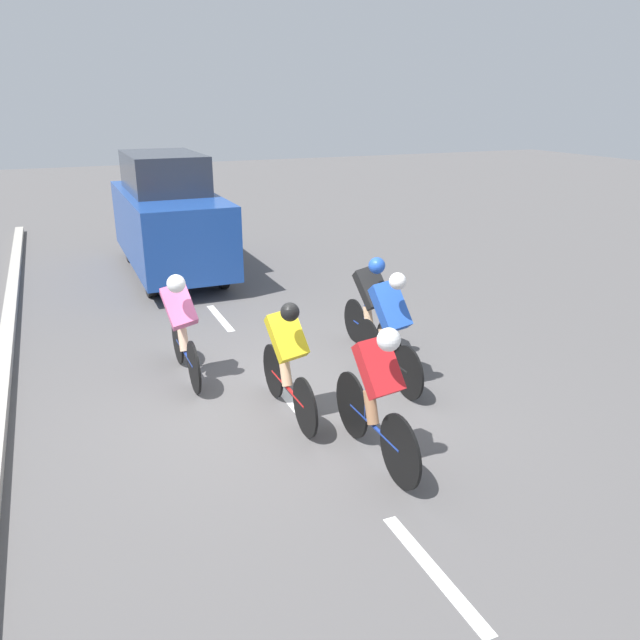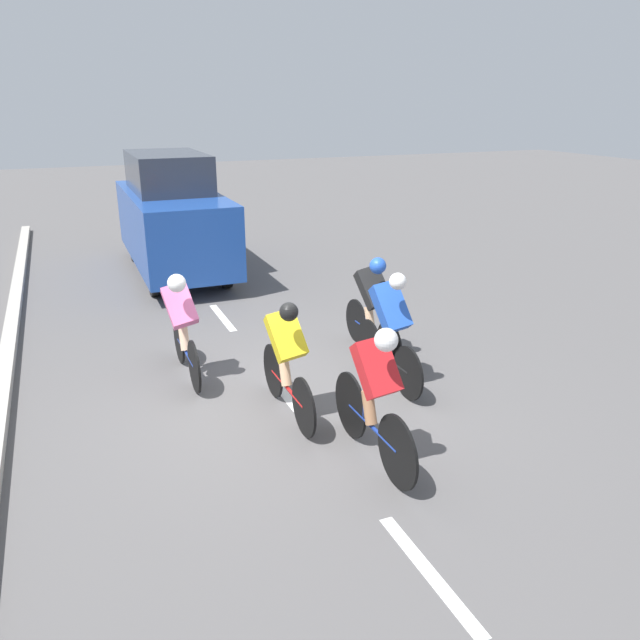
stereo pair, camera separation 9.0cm
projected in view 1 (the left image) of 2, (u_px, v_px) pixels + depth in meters
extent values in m
plane|color=#565454|center=(287.00, 398.00, 7.58)|extent=(60.00, 60.00, 0.00)
cube|color=white|center=(434.00, 571.00, 4.80)|extent=(0.12, 1.40, 0.01)
cube|color=white|center=(288.00, 398.00, 7.57)|extent=(0.12, 1.40, 0.01)
cube|color=white|center=(220.00, 318.00, 10.33)|extent=(0.12, 1.40, 0.01)
cylinder|color=black|center=(352.00, 405.00, 6.63)|extent=(0.03, 0.72, 0.72)
cylinder|color=black|center=(400.00, 451.00, 5.75)|extent=(0.03, 0.72, 0.72)
cylinder|color=navy|center=(374.00, 426.00, 6.19)|extent=(0.04, 1.02, 0.04)
cylinder|color=navy|center=(366.00, 400.00, 6.28)|extent=(0.04, 0.04, 0.42)
cylinder|color=white|center=(372.00, 415.00, 6.20)|extent=(0.07, 0.07, 0.16)
cylinder|color=#9E704C|center=(371.00, 407.00, 6.20)|extent=(0.12, 0.23, 0.36)
cube|color=red|center=(379.00, 367.00, 5.87)|extent=(0.38, 0.47, 0.59)
sphere|color=white|center=(389.00, 340.00, 5.54)|extent=(0.22, 0.22, 0.22)
cylinder|color=black|center=(368.00, 343.00, 8.36)|extent=(0.03, 0.67, 0.67)
cylinder|color=black|center=(408.00, 373.00, 7.47)|extent=(0.03, 0.67, 0.67)
cylinder|color=black|center=(387.00, 357.00, 7.92)|extent=(0.04, 1.03, 0.04)
cylinder|color=black|center=(381.00, 337.00, 8.00)|extent=(0.04, 0.04, 0.42)
cylinder|color=#1999D8|center=(386.00, 349.00, 7.93)|extent=(0.07, 0.07, 0.16)
cylinder|color=#DBAD84|center=(385.00, 342.00, 7.92)|extent=(0.12, 0.23, 0.36)
cube|color=blue|center=(390.00, 307.00, 7.58)|extent=(0.40, 0.50, 0.64)
sphere|color=white|center=(398.00, 281.00, 7.24)|extent=(0.20, 0.20, 0.20)
cylinder|color=black|center=(178.00, 340.00, 8.50)|extent=(0.03, 0.66, 0.66)
cylinder|color=black|center=(194.00, 367.00, 7.63)|extent=(0.03, 0.66, 0.66)
cylinder|color=navy|center=(185.00, 353.00, 8.06)|extent=(0.04, 1.01, 0.04)
cylinder|color=navy|center=(181.00, 333.00, 8.14)|extent=(0.04, 0.04, 0.42)
cylinder|color=yellow|center=(184.00, 344.00, 8.07)|extent=(0.07, 0.07, 0.16)
cylinder|color=beige|center=(183.00, 338.00, 8.07)|extent=(0.12, 0.23, 0.36)
cube|color=pink|center=(179.00, 306.00, 7.73)|extent=(0.42, 0.46, 0.59)
sphere|color=white|center=(176.00, 284.00, 7.40)|extent=(0.22, 0.22, 0.22)
cylinder|color=black|center=(273.00, 371.00, 7.54)|extent=(0.03, 0.65, 0.65)
cylinder|color=black|center=(305.00, 407.00, 6.64)|extent=(0.03, 0.65, 0.65)
cylinder|color=red|center=(288.00, 388.00, 7.09)|extent=(0.04, 1.03, 0.04)
cylinder|color=red|center=(282.00, 365.00, 7.17)|extent=(0.04, 0.04, 0.42)
cylinder|color=#1999D8|center=(286.00, 378.00, 7.10)|extent=(0.07, 0.07, 0.16)
cylinder|color=#DBAD84|center=(285.00, 371.00, 7.10)|extent=(0.12, 0.23, 0.36)
cube|color=yellow|center=(287.00, 336.00, 6.76)|extent=(0.40, 0.46, 0.59)
sphere|color=black|center=(290.00, 312.00, 6.44)|extent=(0.20, 0.20, 0.20)
cylinder|color=black|center=(355.00, 321.00, 9.25)|extent=(0.03, 0.65, 0.65)
cylinder|color=black|center=(388.00, 344.00, 8.36)|extent=(0.03, 0.65, 0.65)
cylinder|color=navy|center=(371.00, 332.00, 8.80)|extent=(0.04, 1.02, 0.04)
cylinder|color=navy|center=(365.00, 314.00, 8.89)|extent=(0.04, 0.04, 0.42)
cylinder|color=#1999D8|center=(369.00, 324.00, 8.81)|extent=(0.07, 0.07, 0.16)
cylinder|color=#DBAD84|center=(368.00, 318.00, 8.81)|extent=(0.12, 0.23, 0.36)
cube|color=black|center=(372.00, 287.00, 8.47)|extent=(0.43, 0.48, 0.61)
sphere|color=blue|center=(377.00, 266.00, 8.14)|extent=(0.22, 0.22, 0.22)
cylinder|color=black|center=(222.00, 272.00, 11.87)|extent=(0.14, 0.64, 0.64)
cylinder|color=black|center=(150.00, 280.00, 11.36)|extent=(0.14, 0.64, 0.64)
cylinder|color=black|center=(190.00, 242.00, 14.33)|extent=(0.14, 0.64, 0.64)
cylinder|color=black|center=(129.00, 247.00, 13.82)|extent=(0.14, 0.64, 0.64)
cube|color=#1E479E|center=(170.00, 226.00, 12.62)|extent=(1.70, 4.59, 1.35)
cube|color=#2D333D|center=(163.00, 172.00, 12.46)|extent=(1.39, 2.52, 0.75)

